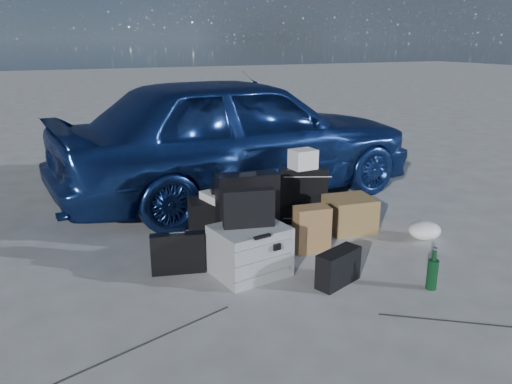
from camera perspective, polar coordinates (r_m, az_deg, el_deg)
ground at (r=4.01m, az=4.48°, el=-9.55°), size 60.00×60.00×0.00m
car at (r=5.83m, az=-1.99°, el=6.52°), size 4.40×2.11×1.45m
pelican_case at (r=3.96m, az=-0.71°, el=-6.69°), size 0.61×0.53×0.40m
laptop_bag at (r=3.85m, az=-0.85°, el=-1.86°), size 0.41×0.19×0.30m
briefcase at (r=4.04m, az=-8.90°, el=-6.94°), size 0.44×0.19×0.33m
suitcase_left at (r=4.36m, az=-0.98°, el=-2.33°), size 0.56×0.26×0.69m
suitcase_right at (r=5.06m, az=5.36°, el=-0.38°), size 0.50×0.34×0.57m
white_carton at (r=4.93m, az=5.40°, el=3.76°), size 0.26×0.21×0.19m
duffel_bag at (r=4.77m, az=-3.30°, el=-2.76°), size 0.75×0.42×0.36m
flat_box_white at (r=4.69m, az=-3.36°, el=-0.34°), size 0.47×0.39×0.07m
flat_box_black at (r=4.67m, az=-3.57°, el=0.42°), size 0.31×0.25×0.06m
kraft_bag at (r=4.41m, az=6.37°, el=-4.20°), size 0.32×0.22×0.40m
cardboard_box at (r=4.95m, az=10.64°, el=-2.45°), size 0.48×0.44×0.33m
plastic_bag at (r=4.93m, az=18.72°, el=-4.18°), size 0.35×0.32×0.17m
messenger_bag at (r=3.88m, az=9.39°, el=-8.49°), size 0.41×0.27×0.27m
green_bottle at (r=3.97m, az=19.56°, el=-8.33°), size 0.10×0.10×0.32m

